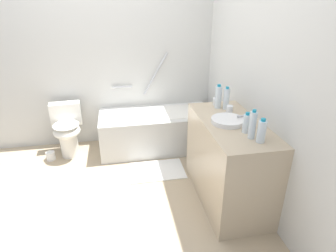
# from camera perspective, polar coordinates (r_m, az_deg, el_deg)

# --- Properties ---
(ground_plane) EXTENTS (3.95, 3.95, 0.00)m
(ground_plane) POSITION_cam_1_polar(r_m,az_deg,el_deg) (3.15, -11.91, -13.32)
(ground_plane) COLOR tan
(wall_back_tiled) EXTENTS (3.35, 0.10, 2.38)m
(wall_back_tiled) POSITION_cam_1_polar(r_m,az_deg,el_deg) (3.90, -13.33, 13.34)
(wall_back_tiled) COLOR silver
(wall_back_tiled) RESTS_ON ground_plane
(wall_right_mirror) EXTENTS (0.10, 2.97, 2.38)m
(wall_right_mirror) POSITION_cam_1_polar(r_m,az_deg,el_deg) (2.93, 17.50, 9.28)
(wall_right_mirror) COLOR silver
(wall_right_mirror) RESTS_ON ground_plane
(bathtub) EXTENTS (1.49, 0.68, 1.25)m
(bathtub) POSITION_cam_1_polar(r_m,az_deg,el_deg) (3.84, -2.44, -0.63)
(bathtub) COLOR silver
(bathtub) RESTS_ON ground_plane
(toilet) EXTENTS (0.40, 0.52, 0.69)m
(toilet) POSITION_cam_1_polar(r_m,az_deg,el_deg) (3.85, -19.76, -0.61)
(toilet) COLOR white
(toilet) RESTS_ON ground_plane
(vanity_counter) EXTENTS (0.55, 1.15, 0.85)m
(vanity_counter) POSITION_cam_1_polar(r_m,az_deg,el_deg) (2.88, 12.07, -7.01)
(vanity_counter) COLOR tan
(vanity_counter) RESTS_ON ground_plane
(sink_basin) EXTENTS (0.31, 0.31, 0.04)m
(sink_basin) POSITION_cam_1_polar(r_m,az_deg,el_deg) (2.66, 12.00, 1.07)
(sink_basin) COLOR white
(sink_basin) RESTS_ON vanity_counter
(sink_faucet) EXTENTS (0.12, 0.15, 0.07)m
(sink_faucet) POSITION_cam_1_polar(r_m,az_deg,el_deg) (2.73, 15.54, 1.50)
(sink_faucet) COLOR #BBBBC0
(sink_faucet) RESTS_ON vanity_counter
(water_bottle_0) EXTENTS (0.06, 0.06, 0.24)m
(water_bottle_0) POSITION_cam_1_polar(r_m,az_deg,el_deg) (2.96, 11.76, 5.44)
(water_bottle_0) COLOR silver
(water_bottle_0) RESTS_ON vanity_counter
(water_bottle_1) EXTENTS (0.06, 0.06, 0.18)m
(water_bottle_1) POSITION_cam_1_polar(r_m,az_deg,el_deg) (2.48, 15.62, 0.54)
(water_bottle_1) COLOR silver
(water_bottle_1) RESTS_ON vanity_counter
(water_bottle_2) EXTENTS (0.07, 0.07, 0.20)m
(water_bottle_2) POSITION_cam_1_polar(r_m,az_deg,el_deg) (2.34, 18.45, -1.02)
(water_bottle_2) COLOR silver
(water_bottle_2) RESTS_ON vanity_counter
(water_bottle_3) EXTENTS (0.06, 0.06, 0.25)m
(water_bottle_3) POSITION_cam_1_polar(r_m,az_deg,el_deg) (2.38, 16.76, 0.20)
(water_bottle_3) COLOR silver
(water_bottle_3) RESTS_ON vanity_counter
(water_bottle_4) EXTENTS (0.07, 0.07, 0.25)m
(water_bottle_4) POSITION_cam_1_polar(r_m,az_deg,el_deg) (2.98, 10.15, 5.82)
(water_bottle_4) COLOR silver
(water_bottle_4) RESTS_ON vanity_counter
(drinking_glass_0) EXTENTS (0.07, 0.07, 0.08)m
(drinking_glass_0) POSITION_cam_1_polar(r_m,az_deg,el_deg) (2.87, 12.35, 3.28)
(drinking_glass_0) COLOR white
(drinking_glass_0) RESTS_ON vanity_counter
(drinking_glass_1) EXTENTS (0.06, 0.06, 0.08)m
(drinking_glass_1) POSITION_cam_1_polar(r_m,az_deg,el_deg) (3.08, 9.71, 4.92)
(drinking_glass_1) COLOR white
(drinking_glass_1) RESTS_ON vanity_counter
(bath_mat) EXTENTS (0.65, 0.44, 0.01)m
(bath_mat) POSITION_cam_1_polar(r_m,az_deg,el_deg) (3.44, -2.22, -8.99)
(bath_mat) COLOR white
(bath_mat) RESTS_ON ground_plane
(toilet_paper_roll) EXTENTS (0.11, 0.11, 0.11)m
(toilet_paper_roll) POSITION_cam_1_polar(r_m,az_deg,el_deg) (3.93, -22.68, -5.61)
(toilet_paper_roll) COLOR white
(toilet_paper_roll) RESTS_ON ground_plane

